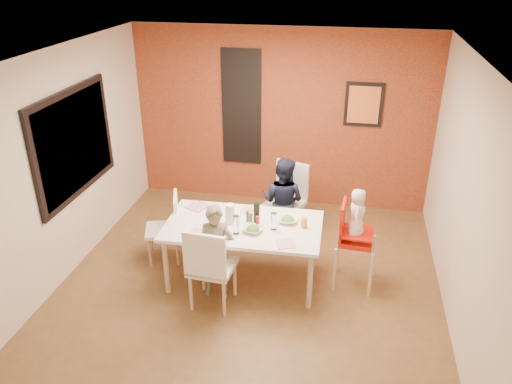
% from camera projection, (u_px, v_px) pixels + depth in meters
% --- Properties ---
extents(ground, '(4.50, 4.50, 0.00)m').
position_uv_depth(ground, '(251.00, 279.00, 6.13)').
color(ground, brown).
rests_on(ground, ground).
extents(ceiling, '(4.50, 4.50, 0.02)m').
position_uv_depth(ceiling, '(250.00, 56.00, 4.95)').
color(ceiling, silver).
rests_on(ceiling, wall_back).
extents(wall_back, '(4.50, 0.02, 2.70)m').
position_uv_depth(wall_back, '(281.00, 119.00, 7.53)').
color(wall_back, beige).
rests_on(wall_back, ground).
extents(wall_front, '(4.50, 0.02, 2.70)m').
position_uv_depth(wall_front, '(187.00, 307.00, 3.55)').
color(wall_front, beige).
rests_on(wall_front, ground).
extents(wall_left, '(0.02, 4.50, 2.70)m').
position_uv_depth(wall_left, '(66.00, 164.00, 5.93)').
color(wall_left, beige).
rests_on(wall_left, ground).
extents(wall_right, '(0.02, 4.50, 2.70)m').
position_uv_depth(wall_right, '(464.00, 197.00, 5.15)').
color(wall_right, beige).
rests_on(wall_right, ground).
extents(brick_accent_wall, '(4.50, 0.02, 2.70)m').
position_uv_depth(brick_accent_wall, '(281.00, 119.00, 7.51)').
color(brick_accent_wall, maroon).
rests_on(brick_accent_wall, ground).
extents(picture_window_frame, '(0.05, 1.70, 1.30)m').
position_uv_depth(picture_window_frame, '(74.00, 143.00, 6.02)').
color(picture_window_frame, black).
rests_on(picture_window_frame, wall_left).
extents(picture_window_pane, '(0.02, 1.55, 1.15)m').
position_uv_depth(picture_window_pane, '(75.00, 143.00, 6.01)').
color(picture_window_pane, black).
rests_on(picture_window_pane, wall_left).
extents(glassblock_strip, '(0.55, 0.03, 1.70)m').
position_uv_depth(glassblock_strip, '(242.00, 108.00, 7.53)').
color(glassblock_strip, silver).
rests_on(glassblock_strip, wall_back).
extents(glassblock_surround, '(0.60, 0.03, 1.76)m').
position_uv_depth(glassblock_surround, '(242.00, 108.00, 7.53)').
color(glassblock_surround, black).
rests_on(glassblock_surround, wall_back).
extents(art_print_frame, '(0.54, 0.03, 0.64)m').
position_uv_depth(art_print_frame, '(364.00, 105.00, 7.15)').
color(art_print_frame, black).
rests_on(art_print_frame, wall_back).
extents(art_print_canvas, '(0.44, 0.01, 0.54)m').
position_uv_depth(art_print_canvas, '(364.00, 105.00, 7.14)').
color(art_print_canvas, orange).
rests_on(art_print_canvas, wall_back).
extents(dining_table, '(1.84, 1.05, 0.76)m').
position_uv_depth(dining_table, '(243.00, 229.00, 5.85)').
color(dining_table, white).
rests_on(dining_table, ground).
extents(chair_near, '(0.51, 0.51, 1.02)m').
position_uv_depth(chair_near, '(209.00, 265.00, 5.40)').
color(chair_near, white).
rests_on(chair_near, ground).
extents(chair_far, '(0.62, 0.62, 1.05)m').
position_uv_depth(chair_far, '(288.00, 196.00, 6.89)').
color(chair_far, silver).
rests_on(chair_far, ground).
extents(chair_left, '(0.53, 0.53, 0.91)m').
position_uv_depth(chair_left, '(169.00, 224.00, 6.34)').
color(chair_left, white).
rests_on(chair_left, ground).
extents(high_chair, '(0.48, 0.48, 1.07)m').
position_uv_depth(high_chair, '(352.00, 237.00, 5.79)').
color(high_chair, red).
rests_on(high_chair, ground).
extents(child_near, '(0.44, 0.30, 1.15)m').
position_uv_depth(child_near, '(216.00, 252.00, 5.62)').
color(child_near, brown).
rests_on(child_near, ground).
extents(child_far, '(0.71, 0.62, 1.24)m').
position_uv_depth(child_far, '(283.00, 201.00, 6.66)').
color(child_far, black).
rests_on(child_far, ground).
extents(toddler, '(0.20, 0.31, 0.62)m').
position_uv_depth(toddler, '(357.00, 214.00, 5.65)').
color(toddler, silver).
rests_on(toddler, high_chair).
extents(plate_near_left, '(0.25, 0.25, 0.01)m').
position_uv_depth(plate_near_left, '(198.00, 234.00, 5.62)').
color(plate_near_left, white).
rests_on(plate_near_left, dining_table).
extents(plate_far_mid, '(0.23, 0.23, 0.01)m').
position_uv_depth(plate_far_mid, '(250.00, 211.00, 6.12)').
color(plate_far_mid, white).
rests_on(plate_far_mid, dining_table).
extents(plate_near_right, '(0.25, 0.25, 0.01)m').
position_uv_depth(plate_near_right, '(286.00, 244.00, 5.42)').
color(plate_near_right, white).
rests_on(plate_near_right, dining_table).
extents(plate_far_left, '(0.32, 0.32, 0.01)m').
position_uv_depth(plate_far_left, '(198.00, 206.00, 6.22)').
color(plate_far_left, silver).
rests_on(plate_far_left, dining_table).
extents(salad_bowl_a, '(0.27, 0.27, 0.05)m').
position_uv_depth(salad_bowl_a, '(253.00, 230.00, 5.66)').
color(salad_bowl_a, silver).
rests_on(salad_bowl_a, dining_table).
extents(salad_bowl_b, '(0.24, 0.24, 0.06)m').
position_uv_depth(salad_bowl_b, '(288.00, 220.00, 5.86)').
color(salad_bowl_b, white).
rests_on(salad_bowl_b, dining_table).
extents(wine_bottle, '(0.07, 0.07, 0.27)m').
position_uv_depth(wine_bottle, '(257.00, 214.00, 5.78)').
color(wine_bottle, black).
rests_on(wine_bottle, dining_table).
extents(wine_glass_a, '(0.08, 0.08, 0.22)m').
position_uv_depth(wine_glass_a, '(236.00, 225.00, 5.59)').
color(wine_glass_a, white).
rests_on(wine_glass_a, dining_table).
extents(wine_glass_b, '(0.07, 0.07, 0.21)m').
position_uv_depth(wine_glass_b, '(274.00, 221.00, 5.68)').
color(wine_glass_b, white).
rests_on(wine_glass_b, dining_table).
extents(paper_towel_roll, '(0.11, 0.11, 0.24)m').
position_uv_depth(paper_towel_roll, '(230.00, 214.00, 5.80)').
color(paper_towel_roll, white).
rests_on(paper_towel_roll, dining_table).
extents(condiment_red, '(0.04, 0.04, 0.14)m').
position_uv_depth(condiment_red, '(257.00, 222.00, 5.73)').
color(condiment_red, red).
rests_on(condiment_red, dining_table).
extents(condiment_green, '(0.03, 0.03, 0.14)m').
position_uv_depth(condiment_green, '(251.00, 218.00, 5.81)').
color(condiment_green, '#337C29').
rests_on(condiment_green, dining_table).
extents(condiment_brown, '(0.04, 0.04, 0.14)m').
position_uv_depth(condiment_brown, '(247.00, 216.00, 5.86)').
color(condiment_brown, brown).
rests_on(condiment_brown, dining_table).
extents(sippy_cup, '(0.07, 0.07, 0.12)m').
position_uv_depth(sippy_cup, '(304.00, 223.00, 5.73)').
color(sippy_cup, orange).
rests_on(sippy_cup, dining_table).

